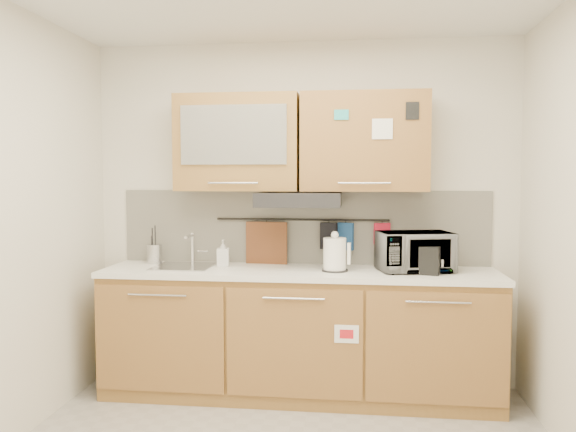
# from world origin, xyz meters

# --- Properties ---
(wall_back) EXTENTS (3.20, 0.00, 3.20)m
(wall_back) POSITION_xyz_m (0.00, 1.50, 1.30)
(wall_back) COLOR silver
(wall_back) RESTS_ON ground
(base_cabinet) EXTENTS (2.80, 0.64, 0.88)m
(base_cabinet) POSITION_xyz_m (0.00, 1.19, 0.41)
(base_cabinet) COLOR olive
(base_cabinet) RESTS_ON floor
(countertop) EXTENTS (2.82, 0.62, 0.04)m
(countertop) POSITION_xyz_m (0.00, 1.19, 0.90)
(countertop) COLOR white
(countertop) RESTS_ON base_cabinet
(backsplash) EXTENTS (2.80, 0.02, 0.56)m
(backsplash) POSITION_xyz_m (0.00, 1.49, 1.20)
(backsplash) COLOR silver
(backsplash) RESTS_ON countertop
(upper_cabinets) EXTENTS (1.82, 0.37, 0.70)m
(upper_cabinets) POSITION_xyz_m (-0.00, 1.32, 1.83)
(upper_cabinets) COLOR olive
(upper_cabinets) RESTS_ON wall_back
(range_hood) EXTENTS (0.60, 0.46, 0.10)m
(range_hood) POSITION_xyz_m (0.00, 1.25, 1.42)
(range_hood) COLOR black
(range_hood) RESTS_ON upper_cabinets
(sink) EXTENTS (0.42, 0.40, 0.26)m
(sink) POSITION_xyz_m (-0.85, 1.21, 0.92)
(sink) COLOR silver
(sink) RESTS_ON countertop
(utensil_rail) EXTENTS (1.30, 0.02, 0.02)m
(utensil_rail) POSITION_xyz_m (0.00, 1.45, 1.26)
(utensil_rail) COLOR black
(utensil_rail) RESTS_ON backsplash
(utensil_crock) EXTENTS (0.14, 0.14, 0.29)m
(utensil_crock) POSITION_xyz_m (-1.13, 1.35, 1.00)
(utensil_crock) COLOR #B7B7BC
(utensil_crock) RESTS_ON countertop
(kettle) EXTENTS (0.20, 0.18, 0.28)m
(kettle) POSITION_xyz_m (0.26, 1.15, 1.03)
(kettle) COLOR white
(kettle) RESTS_ON countertop
(toaster) EXTENTS (0.29, 0.22, 0.19)m
(toaster) POSITION_xyz_m (0.86, 1.13, 1.02)
(toaster) COLOR black
(toaster) RESTS_ON countertop
(microwave) EXTENTS (0.56, 0.44, 0.28)m
(microwave) POSITION_xyz_m (0.82, 1.23, 1.06)
(microwave) COLOR #999999
(microwave) RESTS_ON countertop
(soap_bottle) EXTENTS (0.10, 0.10, 0.20)m
(soap_bottle) POSITION_xyz_m (-0.58, 1.30, 1.02)
(soap_bottle) COLOR #999999
(soap_bottle) RESTS_ON countertop
(cutting_board) EXTENTS (0.32, 0.05, 0.39)m
(cutting_board) POSITION_xyz_m (-0.27, 1.44, 1.04)
(cutting_board) COLOR brown
(cutting_board) RESTS_ON utensil_rail
(oven_mitt) EXTENTS (0.12, 0.08, 0.20)m
(oven_mitt) POSITION_xyz_m (0.33, 1.44, 1.14)
(oven_mitt) COLOR navy
(oven_mitt) RESTS_ON utensil_rail
(dark_pouch) EXTENTS (0.13, 0.08, 0.20)m
(dark_pouch) POSITION_xyz_m (0.20, 1.44, 1.14)
(dark_pouch) COLOR black
(dark_pouch) RESTS_ON utensil_rail
(pot_holder) EXTENTS (0.13, 0.07, 0.16)m
(pot_holder) POSITION_xyz_m (0.60, 1.44, 1.16)
(pot_holder) COLOR red
(pot_holder) RESTS_ON utensil_rail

